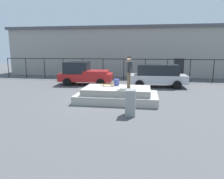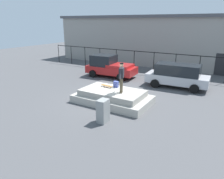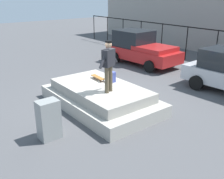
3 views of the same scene
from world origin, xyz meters
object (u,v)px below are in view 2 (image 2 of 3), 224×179
(backpack, at_px, (116,84))
(skateboarder, at_px, (121,76))
(skateboard, at_px, (107,86))
(car_silver_hatchback_mid, at_px, (177,75))
(car_red_pickup_near, at_px, (110,66))
(utility_box, at_px, (103,111))

(backpack, bearing_deg, skateboarder, -41.82)
(skateboard, xyz_separation_m, car_silver_hatchback_mid, (3.11, 4.92, 0.03))
(skateboard, distance_m, car_red_pickup_near, 5.89)
(car_red_pickup_near, xyz_separation_m, utility_box, (4.50, -7.93, -0.34))
(car_red_pickup_near, xyz_separation_m, car_silver_hatchback_mid, (6.04, -0.20, -0.00))
(skateboard, relative_size, car_red_pickup_near, 0.18)
(skateboard, distance_m, utility_box, 3.25)
(skateboard, bearing_deg, skateboarder, -19.55)
(skateboarder, relative_size, car_silver_hatchback_mid, 0.38)
(utility_box, bearing_deg, skateboarder, 95.87)
(skateboarder, height_order, car_silver_hatchback_mid, skateboarder)
(skateboard, xyz_separation_m, backpack, (0.51, 0.28, 0.10))
(backpack, xyz_separation_m, car_red_pickup_near, (-3.44, 4.84, -0.07))
(skateboarder, distance_m, backpack, 1.35)
(car_silver_hatchback_mid, bearing_deg, backpack, -119.25)
(car_red_pickup_near, bearing_deg, car_silver_hatchback_mid, -1.86)
(backpack, bearing_deg, car_silver_hatchback_mid, 62.27)
(car_red_pickup_near, distance_m, car_silver_hatchback_mid, 6.04)
(skateboard, height_order, car_silver_hatchback_mid, car_silver_hatchback_mid)
(backpack, relative_size, utility_box, 0.34)
(backpack, relative_size, car_silver_hatchback_mid, 0.09)
(skateboard, xyz_separation_m, utility_box, (1.57, -2.82, -0.31))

